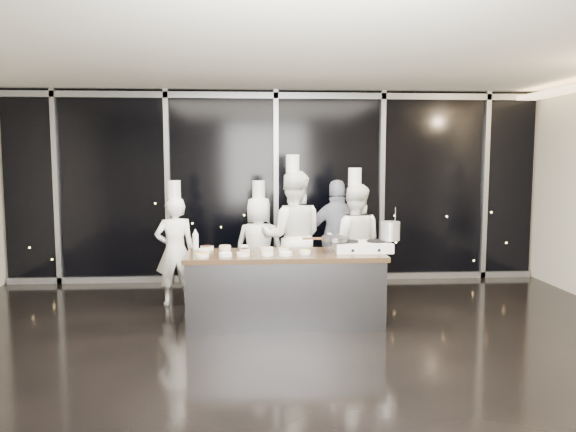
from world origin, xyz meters
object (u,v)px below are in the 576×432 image
(demo_counter, at_px, (285,288))
(chef_center, at_px, (293,237))
(stock_pot, at_px, (390,231))
(chef_far_left, at_px, (175,249))
(stove, at_px, (362,246))
(guest, at_px, (338,239))
(frying_pan, at_px, (335,239))
(chef_right, at_px, (354,242))
(chef_left, at_px, (259,246))

(demo_counter, height_order, chef_center, chef_center)
(stock_pot, distance_m, chef_far_left, 3.02)
(stove, bearing_deg, chef_far_left, 159.16)
(stove, relative_size, guest, 0.40)
(stock_pot, height_order, guest, guest)
(stove, distance_m, chef_center, 1.28)
(frying_pan, bearing_deg, stove, 2.69)
(frying_pan, relative_size, chef_right, 0.30)
(stove, bearing_deg, chef_right, 86.01)
(demo_counter, xyz_separation_m, chef_left, (-0.31, 1.36, 0.32))
(frying_pan, relative_size, guest, 0.33)
(stock_pot, bearing_deg, guest, 111.20)
(chef_left, relative_size, chef_center, 0.82)
(frying_pan, bearing_deg, chef_right, 67.26)
(frying_pan, height_order, chef_center, chef_center)
(frying_pan, height_order, chef_right, chef_right)
(stock_pot, relative_size, chef_far_left, 0.13)
(stove, relative_size, chef_far_left, 0.40)
(chef_left, bearing_deg, stove, 148.16)
(chef_far_left, bearing_deg, chef_center, 167.60)
(stove, height_order, guest, guest)
(guest, bearing_deg, chef_right, 133.96)
(chef_left, height_order, chef_center, chef_center)
(stock_pot, height_order, chef_left, chef_left)
(chef_center, bearing_deg, guest, -159.03)
(frying_pan, height_order, chef_left, chef_left)
(demo_counter, relative_size, stove, 3.45)
(guest, xyz_separation_m, chef_right, (0.20, -0.21, -0.02))
(stove, height_order, stock_pot, stock_pot)
(stove, distance_m, chef_left, 1.85)
(chef_far_left, relative_size, chef_left, 1.01)
(frying_pan, bearing_deg, stock_pot, 0.89)
(frying_pan, relative_size, chef_left, 0.33)
(frying_pan, relative_size, chef_center, 0.28)
(chef_far_left, xyz_separation_m, chef_center, (1.67, 0.02, 0.16))
(stove, xyz_separation_m, stock_pot, (0.35, -0.01, 0.19))
(demo_counter, xyz_separation_m, chef_far_left, (-1.50, 1.02, 0.34))
(demo_counter, distance_m, chef_center, 1.17)
(demo_counter, distance_m, stove, 1.11)
(chef_center, distance_m, guest, 0.73)
(stock_pot, bearing_deg, stove, 178.61)
(chef_far_left, height_order, guest, chef_far_left)
(demo_counter, xyz_separation_m, guest, (0.86, 1.27, 0.43))
(chef_far_left, bearing_deg, chef_right, 167.67)
(chef_center, height_order, chef_right, chef_center)
(demo_counter, relative_size, stock_pot, 10.35)
(stock_pot, relative_size, guest, 0.14)
(stock_pot, bearing_deg, chef_left, 141.23)
(stove, xyz_separation_m, frying_pan, (-0.36, -0.01, 0.10))
(chef_left, bearing_deg, demo_counter, 116.25)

